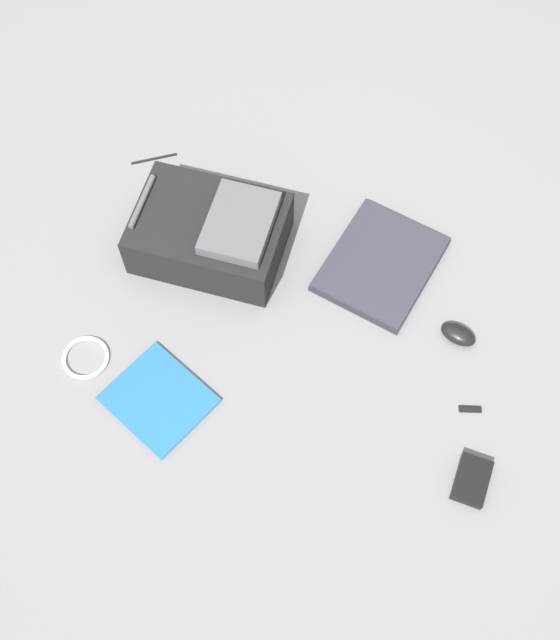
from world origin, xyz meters
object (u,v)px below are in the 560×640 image
at_px(book_blue, 158,399).
at_px(pen_black, 154,158).
at_px(computer_mouse, 458,334).
at_px(power_brick, 472,480).
at_px(usb_stick, 470,409).
at_px(laptop, 381,264).
at_px(cable_coil, 86,358).
at_px(backpack, 212,233).

bearing_deg(book_blue, pen_black, 16.30).
distance_m(book_blue, pen_black, 0.79).
height_order(computer_mouse, power_brick, computer_mouse).
bearing_deg(power_brick, usb_stick, 5.42).
distance_m(laptop, power_brick, 0.65).
bearing_deg(computer_mouse, pen_black, 86.08).
bearing_deg(cable_coil, book_blue, -109.21).
distance_m(power_brick, usb_stick, 0.19).
relative_size(computer_mouse, cable_coil, 0.78).
bearing_deg(usb_stick, power_brick, -174.58).
relative_size(computer_mouse, usb_stick, 1.68).
xyz_separation_m(backpack, pen_black, (0.27, 0.25, -0.07)).
height_order(laptop, pen_black, laptop).
bearing_deg(backpack, book_blue, 176.22).
height_order(computer_mouse, usb_stick, computer_mouse).
xyz_separation_m(backpack, computer_mouse, (-0.15, -0.71, -0.06)).
xyz_separation_m(laptop, cable_coil, (-0.43, 0.73, -0.01)).
distance_m(cable_coil, pen_black, 0.68).
relative_size(backpack, computer_mouse, 4.35).
xyz_separation_m(book_blue, power_brick, (-0.06, -0.81, 0.01)).
bearing_deg(power_brick, laptop, 28.25).
xyz_separation_m(computer_mouse, power_brick, (-0.39, -0.07, -0.01)).
relative_size(book_blue, cable_coil, 2.55).
height_order(backpack, cable_coil, backpack).
bearing_deg(power_brick, book_blue, 85.95).
relative_size(book_blue, pen_black, 2.30).
relative_size(backpack, power_brick, 3.62).
bearing_deg(power_brick, pen_black, 51.85).
xyz_separation_m(book_blue, cable_coil, (0.08, 0.22, -0.00)).
xyz_separation_m(laptop, power_brick, (-0.57, -0.31, -0.00)).
xyz_separation_m(laptop, computer_mouse, (-0.18, -0.23, 0.00)).
relative_size(laptop, power_brick, 3.46).
relative_size(backpack, laptop, 1.04).
bearing_deg(backpack, pen_black, 42.65).
height_order(power_brick, usb_stick, power_brick).
relative_size(cable_coil, pen_black, 0.90).
relative_size(backpack, usb_stick, 7.30).
bearing_deg(cable_coil, pen_black, -0.08).
xyz_separation_m(backpack, cable_coil, (-0.40, 0.25, -0.07)).
bearing_deg(backpack, power_brick, -124.55).
height_order(backpack, computer_mouse, backpack).
bearing_deg(backpack, usb_stick, -114.48).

